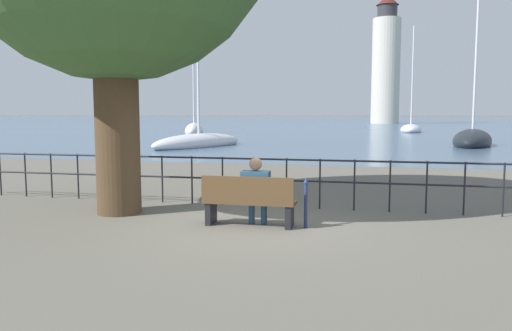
# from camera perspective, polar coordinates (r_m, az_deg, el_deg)

# --- Properties ---
(ground_plane) EXTENTS (1000.00, 1000.00, 0.00)m
(ground_plane) POSITION_cam_1_polar(r_m,az_deg,el_deg) (8.92, -0.73, -6.87)
(ground_plane) COLOR #605B51
(harbor_water) EXTENTS (600.00, 300.00, 0.01)m
(harbor_water) POSITION_cam_1_polar(r_m,az_deg,el_deg) (169.00, 12.39, 5.16)
(harbor_water) COLOR #47607A
(harbor_water) RESTS_ON ground_plane
(park_bench) EXTENTS (1.63, 0.45, 0.90)m
(park_bench) POSITION_cam_1_polar(r_m,az_deg,el_deg) (8.78, -0.83, -4.24)
(park_bench) COLOR brown
(park_bench) RESTS_ON ground_plane
(seated_person_left) EXTENTS (0.50, 0.35, 1.22)m
(seated_person_left) POSITION_cam_1_polar(r_m,az_deg,el_deg) (8.78, 0.00, -2.59)
(seated_person_left) COLOR navy
(seated_person_left) RESTS_ON ground_plane
(promenade_railing) EXTENTS (14.79, 0.04, 1.05)m
(promenade_railing) POSITION_cam_1_polar(r_m,az_deg,el_deg) (10.56, 1.63, -1.05)
(promenade_railing) COLOR black
(promenade_railing) RESTS_ON ground_plane
(closed_umbrella) EXTENTS (0.09, 0.09, 0.89)m
(closed_umbrella) POSITION_cam_1_polar(r_m,az_deg,el_deg) (8.70, 5.71, -3.89)
(closed_umbrella) COLOR navy
(closed_umbrella) RESTS_ON ground_plane
(sailboat_1) EXTENTS (3.71, 6.94, 12.98)m
(sailboat_1) POSITION_cam_1_polar(r_m,az_deg,el_deg) (33.53, 23.49, 2.71)
(sailboat_1) COLOR black
(sailboat_1) RESTS_ON ground_plane
(sailboat_2) EXTENTS (4.36, 7.98, 11.48)m
(sailboat_2) POSITION_cam_1_polar(r_m,az_deg,el_deg) (29.92, -6.55, 2.70)
(sailboat_2) COLOR silver
(sailboat_2) RESTS_ON ground_plane
(sailboat_3) EXTENTS (2.84, 5.51, 11.38)m
(sailboat_3) POSITION_cam_1_polar(r_m,az_deg,el_deg) (55.19, 17.27, 3.98)
(sailboat_3) COLOR silver
(sailboat_3) RESTS_ON ground_plane
(sailboat_4) EXTENTS (2.94, 5.76, 12.86)m
(sailboat_4) POSITION_cam_1_polar(r_m,az_deg,el_deg) (47.07, -7.09, 4.02)
(sailboat_4) COLOR silver
(sailboat_4) RESTS_ON ground_plane
(harbor_lighthouse) EXTENTS (5.40, 5.40, 24.69)m
(harbor_lighthouse) POSITION_cam_1_polar(r_m,az_deg,el_deg) (102.24, 14.63, 11.11)
(harbor_lighthouse) COLOR beige
(harbor_lighthouse) RESTS_ON ground_plane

